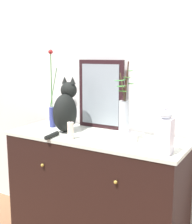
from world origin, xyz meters
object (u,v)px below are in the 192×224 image
at_px(mirror_leaning, 101,94).
at_px(vase_glass_clear, 124,113).
at_px(jar_lidded_porcelain, 165,133).
at_px(bowl_porcelain, 124,137).
at_px(candle_pillar, 71,131).
at_px(cat_sitting, 66,109).
at_px(vase_slim_green, 52,109).
at_px(sideboard, 96,193).

xyz_separation_m(mirror_leaning, vase_glass_clear, (0.33, -0.26, -0.08)).
relative_size(mirror_leaning, jar_lidded_porcelain, 1.88).
distance_m(bowl_porcelain, candle_pillar, 0.38).
relative_size(cat_sitting, jar_lidded_porcelain, 1.45).
height_order(mirror_leaning, bowl_porcelain, mirror_leaning).
bearing_deg(cat_sitting, candle_pillar, -45.84).
relative_size(mirror_leaning, cat_sitting, 1.30).
height_order(vase_slim_green, candle_pillar, vase_slim_green).
bearing_deg(sideboard, jar_lidded_porcelain, -15.09).
distance_m(mirror_leaning, bowl_porcelain, 0.49).
relative_size(sideboard, candle_pillar, 10.10).
xyz_separation_m(bowl_porcelain, candle_pillar, (-0.35, -0.15, 0.03)).
bearing_deg(jar_lidded_porcelain, vase_glass_clear, 158.66).
bearing_deg(vase_slim_green, sideboard, -7.29).
xyz_separation_m(mirror_leaning, vase_slim_green, (-0.36, -0.18, -0.12)).
distance_m(vase_slim_green, jar_lidded_porcelain, 1.05).
bearing_deg(cat_sitting, sideboard, 1.00).
bearing_deg(vase_glass_clear, jar_lidded_porcelain, -21.34).
height_order(mirror_leaning, vase_slim_green, vase_slim_green).
relative_size(vase_slim_green, jar_lidded_porcelain, 2.16).
distance_m(sideboard, vase_slim_green, 0.77).
relative_size(sideboard, mirror_leaning, 2.46).
height_order(sideboard, mirror_leaning, mirror_leaning).
bearing_deg(candle_pillar, cat_sitting, 134.16).
distance_m(vase_glass_clear, jar_lidded_porcelain, 0.36).
xyz_separation_m(jar_lidded_porcelain, candle_pillar, (-0.68, -0.02, -0.07)).
relative_size(bowl_porcelain, jar_lidded_porcelain, 0.64).
bearing_deg(candle_pillar, vase_glass_clear, 23.00).
relative_size(jar_lidded_porcelain, candle_pillar, 2.19).
relative_size(sideboard, vase_glass_clear, 2.74).
xyz_separation_m(cat_sitting, vase_slim_green, (-0.18, 0.06, -0.02)).
distance_m(vase_slim_green, candle_pillar, 0.43).
distance_m(sideboard, vase_glass_clear, 0.70).
height_order(bowl_porcelain, candle_pillar, candle_pillar).
distance_m(sideboard, jar_lidded_porcelain, 0.84).
distance_m(cat_sitting, candle_pillar, 0.26).
bearing_deg(jar_lidded_porcelain, bowl_porcelain, 158.68).
distance_m(vase_glass_clear, candle_pillar, 0.40).
xyz_separation_m(mirror_leaning, bowl_porcelain, (0.33, -0.26, -0.25)).
relative_size(mirror_leaning, bowl_porcelain, 2.96).
bearing_deg(mirror_leaning, cat_sitting, -126.38).
bearing_deg(vase_slim_green, cat_sitting, -19.01).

